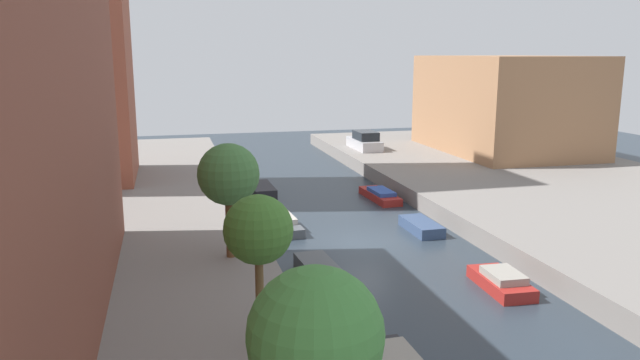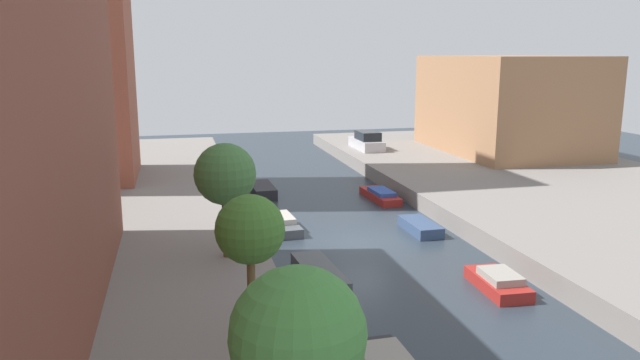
# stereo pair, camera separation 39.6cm
# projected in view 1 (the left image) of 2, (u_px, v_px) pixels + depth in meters

# --- Properties ---
(ground_plane) EXTENTS (84.00, 84.00, 0.00)m
(ground_plane) POSITION_uv_depth(u_px,v_px,m) (362.00, 242.00, 29.32)
(ground_plane) COLOR #28333D
(quay_left) EXTENTS (20.00, 64.00, 1.00)m
(quay_left) POSITION_uv_depth(u_px,v_px,m) (25.00, 257.00, 25.62)
(quay_left) COLOR gray
(quay_left) RESTS_ON ground_plane
(quay_right) EXTENTS (20.00, 64.00, 1.00)m
(quay_right) POSITION_uv_depth(u_px,v_px,m) (626.00, 212.00, 32.81)
(quay_right) COLOR gray
(quay_right) RESTS_ON ground_plane
(low_block_right) EXTENTS (10.00, 14.63, 7.72)m
(low_block_right) POSITION_uv_depth(u_px,v_px,m) (504.00, 104.00, 49.59)
(low_block_right) COLOR #9E704C
(low_block_right) RESTS_ON quay_right
(street_tree_0) EXTENTS (2.33, 2.33, 4.56)m
(street_tree_0) POSITION_uv_depth(u_px,v_px,m) (315.00, 337.00, 10.04)
(street_tree_0) COLOR brown
(street_tree_0) RESTS_ON quay_left
(street_tree_1) EXTENTS (1.88, 1.88, 4.31)m
(street_tree_1) POSITION_uv_depth(u_px,v_px,m) (258.00, 231.00, 16.10)
(street_tree_1) COLOR brown
(street_tree_1) RESTS_ON quay_left
(street_tree_2) EXTENTS (2.43, 2.43, 4.56)m
(street_tree_2) POSITION_uv_depth(u_px,v_px,m) (229.00, 175.00, 23.50)
(street_tree_2) COLOR brown
(street_tree_2) RESTS_ON quay_left
(parked_car) EXTENTS (1.86, 4.59, 1.54)m
(parked_car) POSITION_uv_depth(u_px,v_px,m) (365.00, 141.00, 51.01)
(parked_car) COLOR #B7B7BC
(parked_car) RESTS_ON quay_right
(moored_boat_left_2) EXTENTS (1.57, 4.20, 0.62)m
(moored_boat_left_2) POSITION_uv_depth(u_px,v_px,m) (323.00, 274.00, 24.17)
(moored_boat_left_2) COLOR #4C5156
(moored_boat_left_2) RESTS_ON ground_plane
(moored_boat_left_3) EXTENTS (1.82, 3.88, 0.73)m
(moored_boat_left_3) POSITION_uv_depth(u_px,v_px,m) (280.00, 224.00, 31.29)
(moored_boat_left_3) COLOR #4C5156
(moored_boat_left_3) RESTS_ON ground_plane
(moored_boat_left_4) EXTENTS (1.41, 3.56, 0.69)m
(moored_boat_left_4) POSITION_uv_depth(u_px,v_px,m) (262.00, 190.00, 38.74)
(moored_boat_left_4) COLOR #232328
(moored_boat_left_4) RESTS_ON ground_plane
(moored_boat_right_1) EXTENTS (1.54, 3.21, 0.78)m
(moored_boat_right_1) POSITION_uv_depth(u_px,v_px,m) (501.00, 281.00, 23.37)
(moored_boat_right_1) COLOR maroon
(moored_boat_right_1) RESTS_ON ground_plane
(moored_boat_right_2) EXTENTS (1.34, 3.04, 0.55)m
(moored_boat_right_2) POSITION_uv_depth(u_px,v_px,m) (421.00, 226.00, 30.95)
(moored_boat_right_2) COLOR #33476B
(moored_boat_right_2) RESTS_ON ground_plane
(moored_boat_right_3) EXTENTS (1.46, 4.20, 0.69)m
(moored_boat_right_3) POSITION_uv_depth(u_px,v_px,m) (380.00, 195.00, 37.66)
(moored_boat_right_3) COLOR maroon
(moored_boat_right_3) RESTS_ON ground_plane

